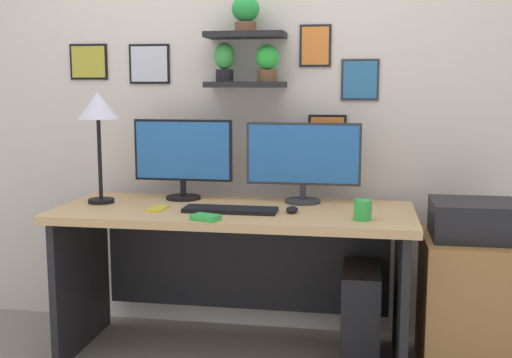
{
  "coord_description": "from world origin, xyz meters",
  "views": [
    {
      "loc": [
        0.61,
        -2.96,
        1.34
      ],
      "look_at": [
        0.1,
        0.05,
        0.89
      ],
      "focal_mm": 44.79,
      "sensor_mm": 36.0,
      "label": 1
    }
  ],
  "objects_px": {
    "cell_phone": "(158,209)",
    "scissors_tray": "(205,217)",
    "computer_mouse": "(292,210)",
    "computer_tower_right": "(361,315)",
    "drawer_cabinet": "(470,306)",
    "coffee_mug": "(363,210)",
    "monitor_right": "(303,159)",
    "keyboard": "(231,210)",
    "printer": "(474,220)",
    "desk_lamp": "(98,113)",
    "monitor_left": "(183,156)",
    "desk": "(236,247)"
  },
  "relations": [
    {
      "from": "cell_phone",
      "to": "printer",
      "type": "bearing_deg",
      "value": 7.29
    },
    {
      "from": "cell_phone",
      "to": "scissors_tray",
      "type": "distance_m",
      "value": 0.34
    },
    {
      "from": "printer",
      "to": "scissors_tray",
      "type": "bearing_deg",
      "value": -166.34
    },
    {
      "from": "monitor_right",
      "to": "printer",
      "type": "distance_m",
      "value": 0.86
    },
    {
      "from": "cell_phone",
      "to": "scissors_tray",
      "type": "relative_size",
      "value": 1.17
    },
    {
      "from": "monitor_left",
      "to": "printer",
      "type": "height_order",
      "value": "monitor_left"
    },
    {
      "from": "desk",
      "to": "keyboard",
      "type": "distance_m",
      "value": 0.26
    },
    {
      "from": "desk",
      "to": "monitor_left",
      "type": "xyz_separation_m",
      "value": [
        -0.31,
        0.16,
        0.43
      ]
    },
    {
      "from": "desk",
      "to": "printer",
      "type": "relative_size",
      "value": 4.53
    },
    {
      "from": "coffee_mug",
      "to": "scissors_tray",
      "type": "relative_size",
      "value": 0.75
    },
    {
      "from": "scissors_tray",
      "to": "computer_tower_right",
      "type": "bearing_deg",
      "value": 25.92
    },
    {
      "from": "monitor_right",
      "to": "computer_tower_right",
      "type": "bearing_deg",
      "value": -28.32
    },
    {
      "from": "monitor_left",
      "to": "drawer_cabinet",
      "type": "relative_size",
      "value": 0.8
    },
    {
      "from": "computer_mouse",
      "to": "computer_tower_right",
      "type": "bearing_deg",
      "value": 18.49
    },
    {
      "from": "monitor_left",
      "to": "monitor_right",
      "type": "xyz_separation_m",
      "value": [
        0.63,
        0.0,
        -0.0
      ]
    },
    {
      "from": "scissors_tray",
      "to": "desk",
      "type": "bearing_deg",
      "value": 78.17
    },
    {
      "from": "printer",
      "to": "monitor_right",
      "type": "bearing_deg",
      "value": 165.36
    },
    {
      "from": "scissors_tray",
      "to": "drawer_cabinet",
      "type": "bearing_deg",
      "value": 13.66
    },
    {
      "from": "monitor_right",
      "to": "keyboard",
      "type": "distance_m",
      "value": 0.48
    },
    {
      "from": "monitor_left",
      "to": "computer_tower_right",
      "type": "bearing_deg",
      "value": -9.98
    },
    {
      "from": "cell_phone",
      "to": "coffee_mug",
      "type": "relative_size",
      "value": 1.56
    },
    {
      "from": "desk_lamp",
      "to": "drawer_cabinet",
      "type": "xyz_separation_m",
      "value": [
        1.81,
        -0.03,
        -0.88
      ]
    },
    {
      "from": "computer_mouse",
      "to": "drawer_cabinet",
      "type": "relative_size",
      "value": 0.14
    },
    {
      "from": "printer",
      "to": "computer_tower_right",
      "type": "xyz_separation_m",
      "value": [
        -0.5,
        0.05,
        -0.5
      ]
    },
    {
      "from": "computer_mouse",
      "to": "coffee_mug",
      "type": "height_order",
      "value": "coffee_mug"
    },
    {
      "from": "computer_mouse",
      "to": "cell_phone",
      "type": "xyz_separation_m",
      "value": [
        -0.64,
        -0.03,
        -0.01
      ]
    },
    {
      "from": "scissors_tray",
      "to": "printer",
      "type": "distance_m",
      "value": 1.22
    },
    {
      "from": "monitor_right",
      "to": "printer",
      "type": "relative_size",
      "value": 1.52
    },
    {
      "from": "keyboard",
      "to": "scissors_tray",
      "type": "relative_size",
      "value": 3.67
    },
    {
      "from": "computer_tower_right",
      "to": "drawer_cabinet",
      "type": "bearing_deg",
      "value": -5.25
    },
    {
      "from": "cell_phone",
      "to": "monitor_left",
      "type": "bearing_deg",
      "value": 85.99
    },
    {
      "from": "monitor_right",
      "to": "desk",
      "type": "bearing_deg",
      "value": -152.74
    },
    {
      "from": "computer_mouse",
      "to": "scissors_tray",
      "type": "height_order",
      "value": "computer_mouse"
    },
    {
      "from": "computer_mouse",
      "to": "coffee_mug",
      "type": "distance_m",
      "value": 0.34
    },
    {
      "from": "scissors_tray",
      "to": "computer_tower_right",
      "type": "distance_m",
      "value": 0.93
    },
    {
      "from": "printer",
      "to": "desk_lamp",
      "type": "bearing_deg",
      "value": 179.1
    },
    {
      "from": "desk",
      "to": "computer_mouse",
      "type": "bearing_deg",
      "value": -21.27
    },
    {
      "from": "scissors_tray",
      "to": "printer",
      "type": "relative_size",
      "value": 0.32
    },
    {
      "from": "desk_lamp",
      "to": "keyboard",
      "type": "bearing_deg",
      "value": -9.78
    },
    {
      "from": "desk",
      "to": "coffee_mug",
      "type": "xyz_separation_m",
      "value": [
        0.61,
        -0.22,
        0.25
      ]
    },
    {
      "from": "desk",
      "to": "printer",
      "type": "bearing_deg",
      "value": -2.48
    },
    {
      "from": "monitor_right",
      "to": "scissors_tray",
      "type": "height_order",
      "value": "monitor_right"
    },
    {
      "from": "computer_mouse",
      "to": "coffee_mug",
      "type": "relative_size",
      "value": 1.0
    },
    {
      "from": "keyboard",
      "to": "scissors_tray",
      "type": "bearing_deg",
      "value": -110.35
    },
    {
      "from": "desk_lamp",
      "to": "computer_tower_right",
      "type": "height_order",
      "value": "desk_lamp"
    },
    {
      "from": "keyboard",
      "to": "cell_phone",
      "type": "xyz_separation_m",
      "value": [
        -0.36,
        -0.01,
        -0.01
      ]
    },
    {
      "from": "desk_lamp",
      "to": "computer_tower_right",
      "type": "relative_size",
      "value": 1.19
    },
    {
      "from": "coffee_mug",
      "to": "scissors_tray",
      "type": "distance_m",
      "value": 0.69
    },
    {
      "from": "keyboard",
      "to": "printer",
      "type": "bearing_deg",
      "value": 4.7
    },
    {
      "from": "computer_mouse",
      "to": "keyboard",
      "type": "bearing_deg",
      "value": -174.49
    }
  ]
}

